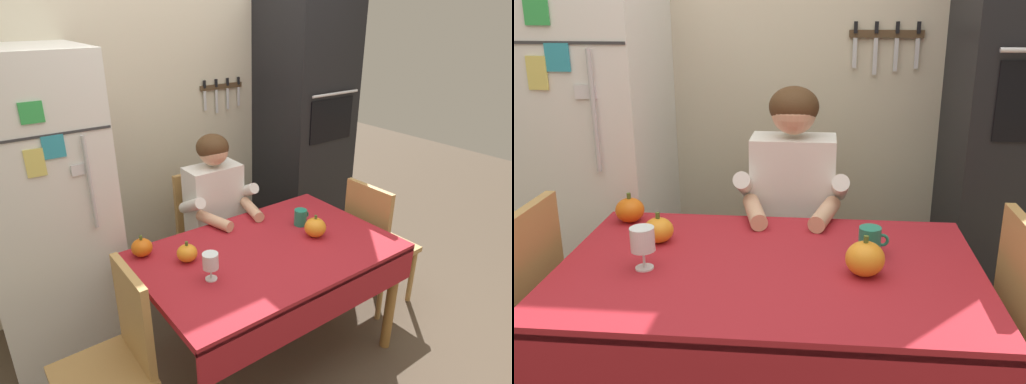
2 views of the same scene
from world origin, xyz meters
TOP-DOWN VIEW (x-y plane):
  - back_wall_assembly at (0.05, 1.35)m, footprint 3.70×0.13m
  - refrigerator at (-0.95, 0.96)m, footprint 0.68×0.71m
  - wall_oven at (1.05, 1.00)m, footprint 0.60×0.64m
  - dining_table at (0.00, 0.08)m, footprint 1.40×0.90m
  - chair_behind_person at (0.04, 0.87)m, footprint 0.40×0.40m
  - seated_person at (0.04, 0.68)m, footprint 0.47×0.55m
  - chair_left_side at (-0.90, 0.06)m, footprint 0.40×0.40m
  - coffee_mug at (0.34, 0.21)m, footprint 0.10×0.08m
  - wine_glass at (-0.41, 0.03)m, footprint 0.08×0.08m
  - pumpkin_large at (-0.42, 0.25)m, footprint 0.11×0.11m
  - pumpkin_medium at (0.31, 0.06)m, footprint 0.13×0.13m
  - pumpkin_small at (-0.59, 0.45)m, footprint 0.11×0.11m

SIDE VIEW (x-z plane):
  - chair_behind_person at x=0.04m, z-range 0.05..0.98m
  - chair_left_side at x=-0.90m, z-range 0.05..0.98m
  - dining_table at x=0.00m, z-range 0.29..1.03m
  - seated_person at x=0.04m, z-range 0.11..1.36m
  - pumpkin_large at x=-0.42m, z-range 0.73..0.84m
  - pumpkin_small at x=-0.59m, z-range 0.73..0.85m
  - coffee_mug at x=0.34m, z-range 0.74..0.84m
  - pumpkin_medium at x=0.31m, z-range 0.73..0.86m
  - wine_glass at x=-0.41m, z-range 0.77..0.91m
  - refrigerator at x=-0.95m, z-range 0.00..1.80m
  - wall_oven at x=1.05m, z-range 0.00..2.10m
  - back_wall_assembly at x=0.05m, z-range 0.00..2.60m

